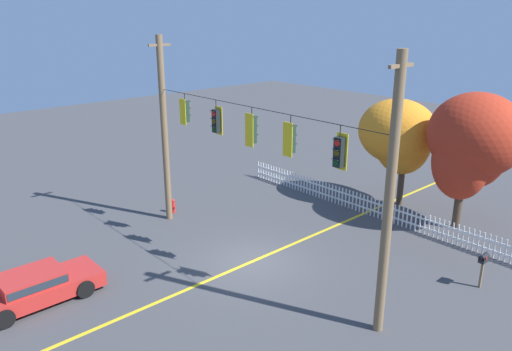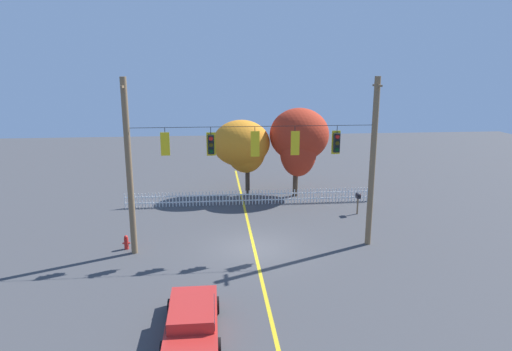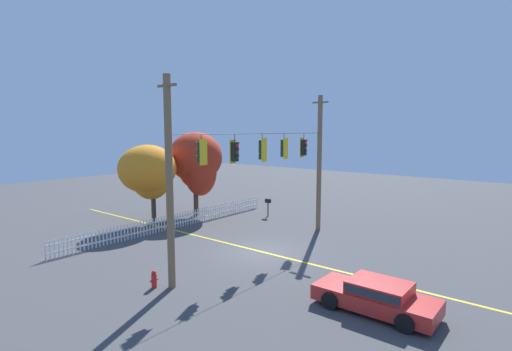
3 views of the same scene
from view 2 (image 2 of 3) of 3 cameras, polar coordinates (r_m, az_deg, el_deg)
name	(u,v)px [view 2 (image 2 of 3)]	position (r m, az deg, el deg)	size (l,w,h in m)	color
ground	(254,248)	(23.47, -0.25, -9.26)	(80.00, 80.00, 0.00)	#424244
lane_centerline_stripe	(254,248)	(23.47, -0.25, -9.25)	(0.16, 36.00, 0.01)	gold
signal_support_span	(254,165)	(22.13, -0.26, 1.35)	(12.45, 1.10, 8.73)	brown
traffic_signal_northbound_secondary	(165,144)	(21.93, -11.50, 4.02)	(0.43, 0.38, 1.34)	black
traffic_signal_northbound_primary	(211,144)	(21.84, -5.77, 3.98)	(0.43, 0.38, 1.43)	black
traffic_signal_westbound_side	(255,143)	(21.92, -0.15, 4.11)	(0.43, 0.38, 1.47)	black
traffic_signal_southbound_primary	(295,143)	(22.19, 4.97, 4.20)	(0.43, 0.38, 1.43)	black
traffic_signal_eastbound_side	(337,143)	(22.70, 10.25, 4.16)	(0.43, 0.38, 1.46)	black
white_picket_fence	(252,197)	(30.51, -0.46, -2.81)	(17.10, 0.06, 0.99)	white
autumn_maple_near_fence	(243,145)	(32.06, -1.69, 3.86)	(4.12, 3.57, 5.53)	#473828
autumn_maple_mid	(299,139)	(32.07, 5.54, 4.65)	(4.24, 3.90, 6.37)	#473828
parked_car	(192,320)	(16.44, -8.16, -17.75)	(1.94, 4.35, 1.15)	red
fire_hydrant	(126,242)	(24.18, -16.24, -8.19)	(0.38, 0.22, 0.74)	red
roadside_mailbox	(358,197)	(29.10, 12.90, -2.72)	(0.25, 0.44, 1.36)	brown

